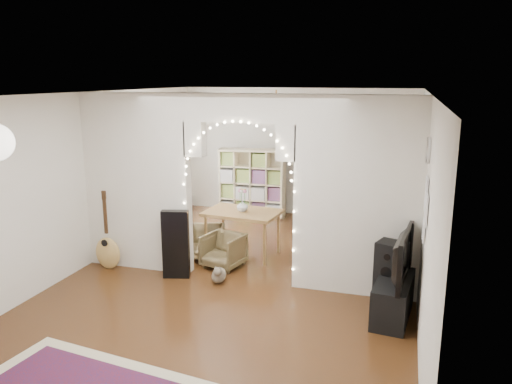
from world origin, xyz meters
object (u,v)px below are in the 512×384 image
(acoustic_guitar, at_px, (107,240))
(floor_speaker, at_px, (390,276))
(media_console, at_px, (393,298))
(dining_table, at_px, (242,216))
(bookcase, at_px, (252,183))
(dining_chair_left, at_px, (207,242))
(dining_chair_right, at_px, (223,251))

(acoustic_guitar, distance_m, floor_speaker, 4.24)
(media_console, bearing_deg, acoustic_guitar, -178.73)
(acoustic_guitar, relative_size, media_console, 1.06)
(media_console, bearing_deg, dining_table, 153.80)
(dining_table, bearing_deg, bookcase, 109.18)
(bookcase, relative_size, dining_chair_left, 2.44)
(acoustic_guitar, distance_m, bookcase, 3.78)
(acoustic_guitar, relative_size, floor_speaker, 1.17)
(floor_speaker, relative_size, bookcase, 0.63)
(acoustic_guitar, xyz_separation_m, media_console, (4.29, -0.39, -0.21))
(media_console, xyz_separation_m, dining_table, (-2.49, 1.59, 0.43))
(acoustic_guitar, xyz_separation_m, dining_chair_left, (1.28, 0.89, -0.19))
(media_console, xyz_separation_m, bookcase, (-3.05, 3.95, 0.47))
(acoustic_guitar, relative_size, dining_table, 0.83)
(dining_table, height_order, dining_chair_right, dining_table)
(acoustic_guitar, height_order, floor_speaker, acoustic_guitar)
(floor_speaker, relative_size, dining_table, 0.71)
(acoustic_guitar, bearing_deg, dining_chair_right, 25.27)
(floor_speaker, bearing_deg, dining_chair_right, -177.51)
(floor_speaker, distance_m, dining_chair_right, 2.67)
(floor_speaker, distance_m, dining_table, 2.80)
(media_console, height_order, bookcase, bookcase)
(dining_chair_left, bearing_deg, dining_table, 12.70)
(dining_table, distance_m, dining_chair_left, 0.73)
(floor_speaker, relative_size, media_console, 0.90)
(bookcase, distance_m, dining_chair_right, 3.03)
(acoustic_guitar, relative_size, dining_chair_right, 1.81)
(media_console, xyz_separation_m, dining_chair_left, (-3.01, 1.28, 0.02))
(floor_speaker, xyz_separation_m, dining_table, (-2.43, 1.37, 0.23))
(dining_table, height_order, dining_chair_left, dining_table)
(media_console, bearing_deg, bookcase, 134.11)
(bookcase, xyz_separation_m, dining_chair_left, (0.05, -2.67, -0.45))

